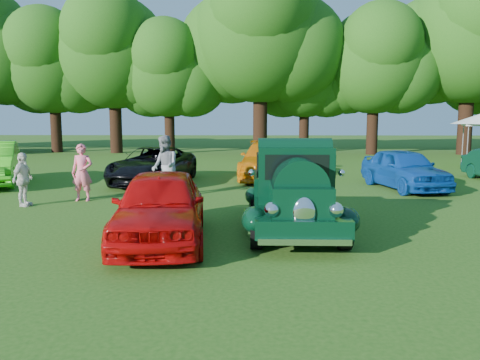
{
  "coord_description": "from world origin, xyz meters",
  "views": [
    {
      "loc": [
        0.28,
        -9.49,
        2.49
      ],
      "look_at": [
        0.02,
        1.03,
        1.1
      ],
      "focal_mm": 35.0,
      "sensor_mm": 36.0,
      "label": 1
    }
  ],
  "objects_px": {
    "back_car_black": "(153,165)",
    "spectator_grey": "(165,166)",
    "back_car_orange": "(267,160)",
    "spectator_pink": "(82,172)",
    "hero_pickup": "(293,194)",
    "red_convertible": "(161,206)",
    "spectator_white": "(23,180)",
    "back_car_blue": "(404,169)"
  },
  "relations": [
    {
      "from": "back_car_orange",
      "to": "spectator_grey",
      "type": "bearing_deg",
      "value": -120.09
    },
    {
      "from": "hero_pickup",
      "to": "back_car_orange",
      "type": "bearing_deg",
      "value": 91.76
    },
    {
      "from": "back_car_black",
      "to": "spectator_pink",
      "type": "bearing_deg",
      "value": -101.47
    },
    {
      "from": "back_car_black",
      "to": "back_car_blue",
      "type": "bearing_deg",
      "value": 0.05
    },
    {
      "from": "spectator_grey",
      "to": "hero_pickup",
      "type": "bearing_deg",
      "value": 10.71
    },
    {
      "from": "back_car_black",
      "to": "spectator_grey",
      "type": "relative_size",
      "value": 2.56
    },
    {
      "from": "hero_pickup",
      "to": "spectator_grey",
      "type": "bearing_deg",
      "value": 131.12
    },
    {
      "from": "back_car_blue",
      "to": "red_convertible",
      "type": "bearing_deg",
      "value": -145.31
    },
    {
      "from": "hero_pickup",
      "to": "back_car_blue",
      "type": "distance_m",
      "value": 7.63
    },
    {
      "from": "hero_pickup",
      "to": "back_car_black",
      "type": "xyz_separation_m",
      "value": [
        -4.71,
        7.41,
        -0.12
      ]
    },
    {
      "from": "back_car_orange",
      "to": "spectator_white",
      "type": "bearing_deg",
      "value": -133.15
    },
    {
      "from": "hero_pickup",
      "to": "spectator_pink",
      "type": "xyz_separation_m",
      "value": [
        -6.05,
        3.52,
        0.05
      ]
    },
    {
      "from": "red_convertible",
      "to": "back_car_black",
      "type": "relative_size",
      "value": 0.85
    },
    {
      "from": "back_car_black",
      "to": "spectator_grey",
      "type": "height_order",
      "value": "spectator_grey"
    },
    {
      "from": "back_car_black",
      "to": "spectator_white",
      "type": "relative_size",
      "value": 3.29
    },
    {
      "from": "red_convertible",
      "to": "back_car_blue",
      "type": "xyz_separation_m",
      "value": [
        7.23,
        7.34,
        -0.02
      ]
    },
    {
      "from": "red_convertible",
      "to": "back_car_black",
      "type": "xyz_separation_m",
      "value": [
        -1.94,
        8.56,
        -0.03
      ]
    },
    {
      "from": "hero_pickup",
      "to": "spectator_white",
      "type": "height_order",
      "value": "hero_pickup"
    },
    {
      "from": "red_convertible",
      "to": "spectator_pink",
      "type": "relative_size",
      "value": 2.49
    },
    {
      "from": "spectator_pink",
      "to": "spectator_grey",
      "type": "xyz_separation_m",
      "value": [
        2.39,
        0.67,
        0.12
      ]
    },
    {
      "from": "back_car_orange",
      "to": "spectator_grey",
      "type": "xyz_separation_m",
      "value": [
        -3.38,
        -4.86,
        0.23
      ]
    },
    {
      "from": "back_car_black",
      "to": "spectator_pink",
      "type": "distance_m",
      "value": 4.12
    },
    {
      "from": "spectator_pink",
      "to": "spectator_grey",
      "type": "height_order",
      "value": "spectator_grey"
    },
    {
      "from": "spectator_white",
      "to": "back_car_black",
      "type": "bearing_deg",
      "value": -24.95
    },
    {
      "from": "red_convertible",
      "to": "back_car_orange",
      "type": "xyz_separation_m",
      "value": [
        2.49,
        10.21,
        0.02
      ]
    },
    {
      "from": "hero_pickup",
      "to": "red_convertible",
      "type": "relative_size",
      "value": 1.12
    },
    {
      "from": "back_car_black",
      "to": "hero_pickup",
      "type": "bearing_deg",
      "value": -49.98
    },
    {
      "from": "hero_pickup",
      "to": "back_car_orange",
      "type": "height_order",
      "value": "hero_pickup"
    },
    {
      "from": "back_car_blue",
      "to": "back_car_orange",
      "type": "bearing_deg",
      "value": 138.11
    },
    {
      "from": "hero_pickup",
      "to": "red_convertible",
      "type": "xyz_separation_m",
      "value": [
        -2.77,
        -1.15,
        -0.08
      ]
    },
    {
      "from": "hero_pickup",
      "to": "red_convertible",
      "type": "distance_m",
      "value": 3.0
    },
    {
      "from": "hero_pickup",
      "to": "back_car_blue",
      "type": "height_order",
      "value": "hero_pickup"
    },
    {
      "from": "back_car_blue",
      "to": "spectator_white",
      "type": "distance_m",
      "value": 12.41
    },
    {
      "from": "back_car_black",
      "to": "back_car_orange",
      "type": "bearing_deg",
      "value": 28.02
    },
    {
      "from": "back_car_black",
      "to": "back_car_orange",
      "type": "relative_size",
      "value": 0.97
    },
    {
      "from": "back_car_black",
      "to": "back_car_orange",
      "type": "distance_m",
      "value": 4.72
    },
    {
      "from": "spectator_pink",
      "to": "back_car_blue",
      "type": "bearing_deg",
      "value": 12.87
    },
    {
      "from": "spectator_pink",
      "to": "back_car_orange",
      "type": "bearing_deg",
      "value": 42.41
    },
    {
      "from": "back_car_black",
      "to": "spectator_white",
      "type": "height_order",
      "value": "spectator_white"
    },
    {
      "from": "back_car_black",
      "to": "spectator_pink",
      "type": "xyz_separation_m",
      "value": [
        -1.34,
        -3.89,
        0.17
      ]
    },
    {
      "from": "back_car_orange",
      "to": "spectator_pink",
      "type": "xyz_separation_m",
      "value": [
        -5.77,
        -5.53,
        0.11
      ]
    },
    {
      "from": "back_car_blue",
      "to": "spectator_white",
      "type": "xyz_separation_m",
      "value": [
        -11.88,
        -3.59,
        0.05
      ]
    }
  ]
}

